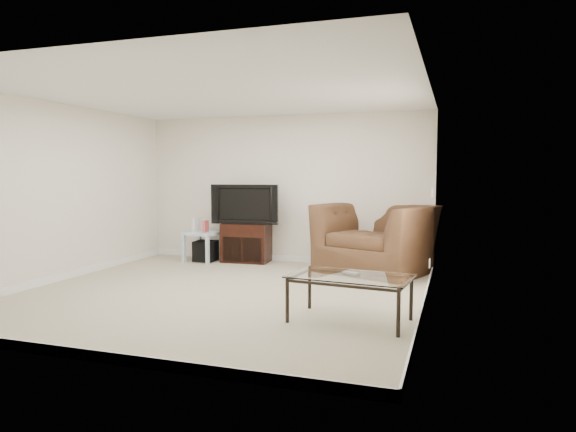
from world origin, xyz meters
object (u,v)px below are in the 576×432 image
(television, at_px, (246,204))
(side_table, at_px, (203,247))
(subwoofer, at_px, (206,251))
(tv_stand, at_px, (247,242))
(recliner, at_px, (376,227))
(coffee_table, at_px, (350,299))

(television, distance_m, side_table, 1.05)
(side_table, relative_size, subwoofer, 1.53)
(tv_stand, height_order, subwoofer, tv_stand)
(tv_stand, xyz_separation_m, subwoofer, (-0.69, -0.21, -0.15))
(tv_stand, xyz_separation_m, recliner, (2.25, -0.23, 0.37))
(subwoofer, distance_m, recliner, 2.98)
(side_table, xyz_separation_m, coffee_table, (3.12, -2.78, -0.02))
(side_table, bearing_deg, coffee_table, -41.66)
(recliner, bearing_deg, tv_stand, -165.22)
(side_table, distance_m, coffee_table, 4.18)
(television, relative_size, recliner, 0.68)
(television, height_order, recliner, recliner)
(tv_stand, height_order, recliner, recliner)
(subwoofer, relative_size, coffee_table, 0.29)
(television, xyz_separation_m, coffee_table, (2.40, -2.97, -0.76))
(subwoofer, xyz_separation_m, coffee_table, (3.09, -2.79, 0.06))
(television, bearing_deg, coffee_table, -57.64)
(tv_stand, height_order, side_table, tv_stand)
(coffee_table, bearing_deg, recliner, 93.06)
(coffee_table, bearing_deg, tv_stand, 128.57)
(side_table, height_order, recliner, recliner)
(television, distance_m, coffee_table, 3.89)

